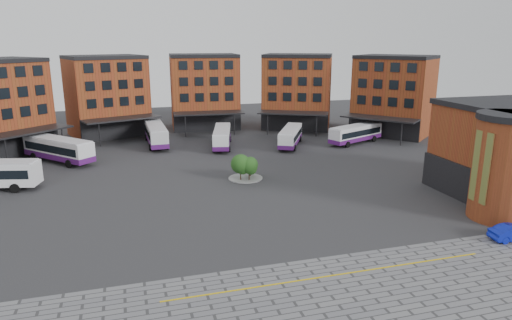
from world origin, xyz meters
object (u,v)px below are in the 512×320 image
object	(u,v)px
bus_c	(156,134)
bus_d	(222,137)
bus_b	(58,149)
bus_f	(356,133)
tree_island	(246,166)
bus_e	(290,136)

from	to	relation	value
bus_c	bus_d	bearing A→B (deg)	-24.81
bus_b	bus_f	xyz separation A→B (m)	(47.61, -0.97, -0.21)
tree_island	bus_c	bearing A→B (deg)	112.08
bus_f	bus_d	bearing A→B (deg)	-122.82
bus_c	bus_e	bearing A→B (deg)	-19.52
bus_b	bus_d	bearing A→B (deg)	-35.96
tree_island	bus_b	world-z (taller)	bus_b
tree_island	bus_e	distance (m)	20.36
bus_b	bus_c	world-z (taller)	bus_b
bus_b	bus_e	bearing A→B (deg)	-41.92
bus_b	bus_e	distance (m)	36.11
tree_island	bus_b	xyz separation A→B (m)	(-24.00, 16.12, 0.13)
tree_island	bus_c	size ratio (longest dim) A/B	0.35
tree_island	bus_d	size ratio (longest dim) A/B	0.38
tree_island	bus_f	distance (m)	28.06
bus_e	bus_c	bearing A→B (deg)	-169.26
tree_island	bus_f	world-z (taller)	tree_island
bus_c	bus_e	distance (m)	22.71
bus_d	bus_e	bearing A→B (deg)	1.54
tree_island	bus_e	bearing A→B (deg)	53.52
bus_b	bus_f	size ratio (longest dim) A/B	1.00
bus_d	bus_f	xyz separation A→B (m)	(22.68, -3.75, 0.00)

